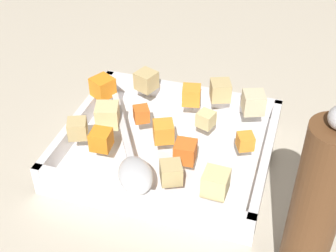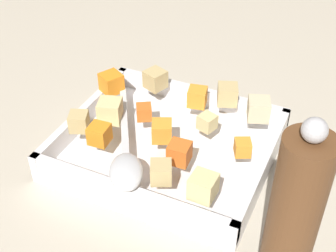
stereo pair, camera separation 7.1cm
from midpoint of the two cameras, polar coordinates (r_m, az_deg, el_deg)
name	(u,v)px [view 2 (the right image)]	position (r m, az deg, el deg)	size (l,w,h in m)	color
ground_plane	(158,153)	(0.75, 1.52, -3.31)	(4.00, 4.00, 0.00)	#BCB29E
baking_dish	(168,148)	(0.73, 2.76, -2.77)	(0.31, 0.27, 0.05)	silver
carrot_chunk_mid_right	(162,131)	(0.69, 2.19, -0.72)	(0.03, 0.03, 0.03)	orange
carrot_chunk_heap_side	(197,97)	(0.76, 6.16, 3.37)	(0.03, 0.03, 0.03)	orange
carrot_chunk_corner_nw	(144,112)	(0.73, -0.12, 1.57)	(0.02, 0.02, 0.02)	orange
carrot_chunk_corner_sw	(179,153)	(0.65, 4.46, -3.33)	(0.03, 0.03, 0.03)	orange
carrot_chunk_center	(111,83)	(0.79, -4.24, 5.09)	(0.03, 0.03, 0.03)	orange
carrot_chunk_under_handle	(99,134)	(0.69, -5.30, -1.08)	(0.03, 0.03, 0.03)	orange
carrot_chunk_near_left	(243,148)	(0.68, 11.84, -2.67)	(0.02, 0.02, 0.02)	orange
potato_chunk_corner_ne	(259,109)	(0.75, 13.43, 1.88)	(0.03, 0.03, 0.03)	beige
potato_chunk_near_spoon	(203,186)	(0.61, 7.56, -7.29)	(0.03, 0.03, 0.03)	#E0CC89
potato_chunk_rim_edge	(155,79)	(0.80, 1.00, 5.51)	(0.03, 0.03, 0.03)	tan
potato_chunk_back_center	(161,172)	(0.63, 2.41, -5.67)	(0.03, 0.03, 0.03)	tan
potato_chunk_near_right	(207,122)	(0.72, 7.52, 0.36)	(0.02, 0.02, 0.02)	#E0CC89
potato_chunk_front_center	(227,94)	(0.77, 9.71, 3.65)	(0.03, 0.03, 0.03)	tan
potato_chunk_corner_se	(110,111)	(0.73, -4.18, 1.71)	(0.03, 0.03, 0.03)	#E0CC89
potato_chunk_far_right	(79,122)	(0.72, -7.83, 0.42)	(0.03, 0.03, 0.03)	tan
serving_spoon	(126,165)	(0.64, -1.92, -4.81)	(0.14, 0.22, 0.02)	silver
pepper_mill	(292,222)	(0.52, 18.47, -10.96)	(0.05, 0.05, 0.25)	brown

